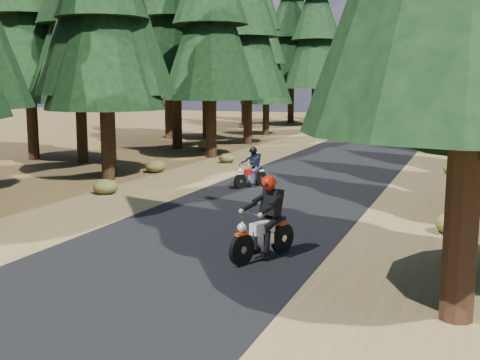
# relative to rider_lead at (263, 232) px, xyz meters

# --- Properties ---
(ground) EXTENTS (120.00, 120.00, 0.00)m
(ground) POSITION_rel_rider_lead_xyz_m (-1.77, 1.73, -0.59)
(ground) COLOR #463619
(ground) RESTS_ON ground
(road) EXTENTS (6.00, 100.00, 0.01)m
(road) POSITION_rel_rider_lead_xyz_m (-1.77, 6.73, -0.58)
(road) COLOR black
(road) RESTS_ON ground
(shoulder_l) EXTENTS (3.20, 100.00, 0.01)m
(shoulder_l) POSITION_rel_rider_lead_xyz_m (-6.37, 6.73, -0.59)
(shoulder_l) COLOR brown
(shoulder_l) RESTS_ON ground
(shoulder_r) EXTENTS (3.20, 100.00, 0.01)m
(shoulder_r) POSITION_rel_rider_lead_xyz_m (2.83, 6.73, -0.59)
(shoulder_r) COLOR brown
(shoulder_r) RESTS_ON ground
(pine_forest) EXTENTS (34.59, 55.08, 16.32)m
(pine_forest) POSITION_rel_rider_lead_xyz_m (-1.79, 22.77, 7.30)
(pine_forest) COLOR black
(pine_forest) RESTS_ON ground
(understory_shrubs) EXTENTS (16.78, 30.26, 0.63)m
(understory_shrubs) POSITION_rel_rider_lead_xyz_m (-1.18, 10.46, -0.32)
(understory_shrubs) COLOR #474C1E
(understory_shrubs) RESTS_ON ground
(rider_lead) EXTENTS (1.30, 2.05, 1.76)m
(rider_lead) POSITION_rel_rider_lead_xyz_m (0.00, 0.00, 0.00)
(rider_lead) COLOR silver
(rider_lead) RESTS_ON road
(rider_follow) EXTENTS (1.09, 1.65, 1.42)m
(rider_follow) POSITION_rel_rider_lead_xyz_m (-3.30, 8.18, -0.11)
(rider_follow) COLOR #9C0C0A
(rider_follow) RESTS_ON road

